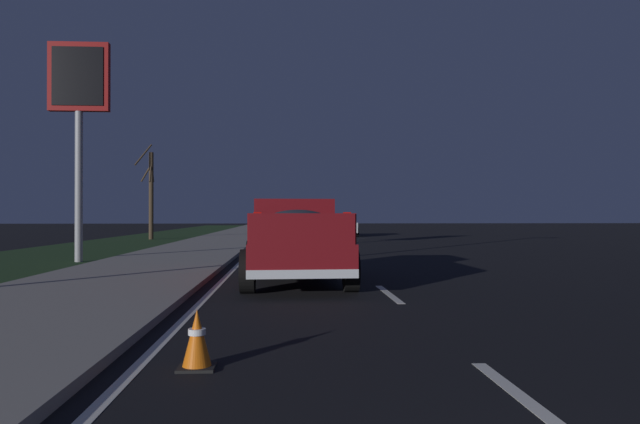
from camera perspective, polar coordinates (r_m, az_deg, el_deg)
The scene contains 10 objects.
ground at distance 28.03m, azimuth 0.57°, elevation -3.38°, with size 144.00×144.00×0.00m, color black.
sidewalk_shoulder at distance 28.21m, azimuth -11.08°, elevation -3.23°, with size 108.00×4.00×0.12m, color gray.
grass_verge at distance 29.30m, azimuth -20.83°, elevation -3.22°, with size 108.00×6.00×0.01m, color #1E3819.
lane_markings at distance 30.36m, azimuth -4.48°, elevation -3.14°, with size 108.00×3.54×0.01m.
pickup_truck at distance 12.64m, azimuth -2.59°, elevation -2.66°, with size 5.49×2.41×1.87m.
sedan_silver at distance 39.76m, azimuth 2.28°, elevation -1.34°, with size 4.43×2.07×1.54m.
sedan_red at distance 39.77m, azimuth -3.00°, elevation -1.34°, with size 4.41×2.03×1.54m.
gas_price_sign at distance 19.75m, azimuth -23.41°, elevation 10.75°, with size 0.27×1.90×7.02m.
bare_tree_far at distance 35.93m, azimuth -16.91°, elevation 1.95°, with size 1.82×0.94×5.89m.
traffic_cone_near at distance 5.71m, azimuth -12.46°, elevation -12.60°, with size 0.36×0.36×0.58m.
Camera 1 is at (-0.92, 1.93, 1.50)m, focal length 31.32 mm.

